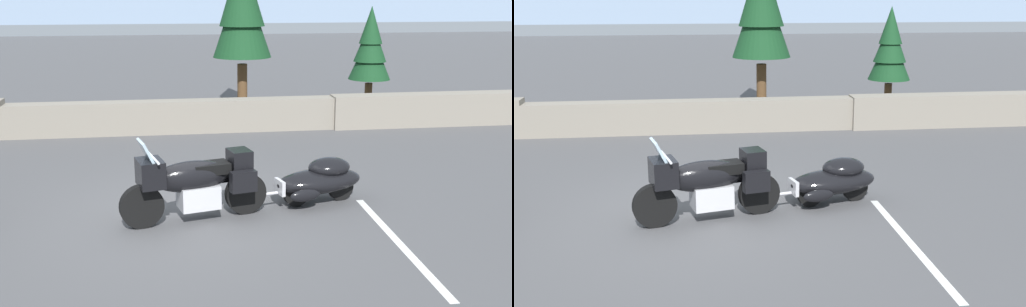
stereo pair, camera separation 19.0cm
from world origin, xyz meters
TOP-DOWN VIEW (x-y plane):
  - ground_plane at (0.00, 0.00)m, footprint 80.00×80.00m
  - stone_guard_wall at (0.20, 5.87)m, footprint 24.00×0.65m
  - touring_motorcycle at (0.23, -0.23)m, footprint 2.28×1.07m
  - car_shaped_trailer at (2.31, 0.28)m, footprint 2.22×1.05m
  - pine_tree_tall at (1.93, 7.74)m, footprint 1.60×1.60m
  - pine_tree_secondary at (5.53, 7.62)m, footprint 1.18×1.18m
  - parking_stripe_marker at (3.01, -1.50)m, footprint 0.12×3.60m

SIDE VIEW (x-z plane):
  - ground_plane at x=0.00m, z-range 0.00..0.00m
  - parking_stripe_marker at x=3.01m, z-range 0.00..0.01m
  - car_shaped_trailer at x=2.31m, z-range 0.03..0.79m
  - stone_guard_wall at x=0.20m, z-range -0.04..0.89m
  - touring_motorcycle at x=0.23m, z-range -0.04..1.29m
  - pine_tree_secondary at x=5.53m, z-range 0.38..3.38m
  - pine_tree_tall at x=1.93m, z-range 0.63..5.67m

